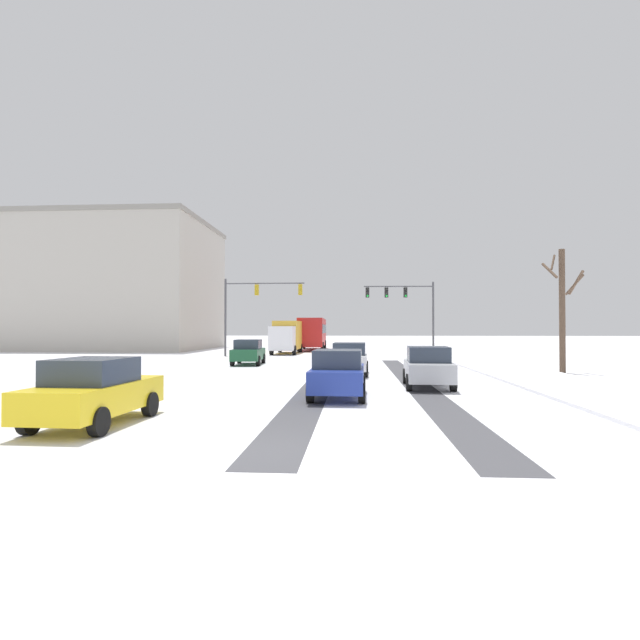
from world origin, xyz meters
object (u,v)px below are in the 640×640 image
(car_white_second, at_px, (350,359))
(car_silver_third, at_px, (428,367))
(box_truck_delivery, at_px, (287,336))
(office_building_far_left_block, at_px, (92,286))
(car_blue_fourth, at_px, (338,373))
(bus_oncoming, at_px, (313,332))
(car_dark_green_lead, at_px, (248,352))
(car_yellow_cab_fifth, at_px, (95,391))
(bare_tree_sidewalk_mid, at_px, (563,306))
(traffic_signal_far_right, at_px, (405,301))
(traffic_signal_far_left, at_px, (253,300))

(car_white_second, bearing_deg, car_silver_third, -58.40)
(box_truck_delivery, bearing_deg, office_building_far_left_block, 158.47)
(car_blue_fourth, distance_m, bus_oncoming, 37.83)
(car_dark_green_lead, distance_m, bus_oncoming, 22.59)
(car_yellow_cab_fifth, xyz_separation_m, bare_tree_sidewalk_mid, (17.22, 15.57, 2.71))
(car_white_second, bearing_deg, office_building_far_left_block, 134.36)
(traffic_signal_far_right, xyz_separation_m, box_truck_delivery, (-10.80, 0.80, -3.16))
(car_white_second, xyz_separation_m, office_building_far_left_block, (-29.73, 30.40, 6.36))
(box_truck_delivery, bearing_deg, car_white_second, -74.04)
(traffic_signal_far_left, distance_m, car_blue_fourth, 26.25)
(traffic_signal_far_right, height_order, car_white_second, traffic_signal_far_right)
(bus_oncoming, bearing_deg, car_white_second, -81.65)
(car_yellow_cab_fifth, bearing_deg, car_white_second, 66.01)
(car_dark_green_lead, height_order, box_truck_delivery, box_truck_delivery)
(traffic_signal_far_right, xyz_separation_m, car_blue_fourth, (-5.08, -28.60, -3.98))
(car_white_second, height_order, car_silver_third, same)
(car_silver_third, relative_size, bus_oncoming, 0.38)
(car_silver_third, relative_size, office_building_far_left_block, 0.16)
(traffic_signal_far_right, relative_size, car_white_second, 1.56)
(traffic_signal_far_right, height_order, bare_tree_sidewalk_mid, bare_tree_sidewalk_mid)
(car_yellow_cab_fifth, bearing_deg, box_truck_delivery, 89.98)
(traffic_signal_far_left, distance_m, car_silver_third, 24.62)
(traffic_signal_far_right, bearing_deg, car_yellow_cab_fifth, -107.73)
(car_blue_fourth, bearing_deg, traffic_signal_far_right, 79.93)
(car_silver_third, xyz_separation_m, box_truck_delivery, (-9.17, 26.16, 0.82))
(traffic_signal_far_right, height_order, office_building_far_left_block, office_building_far_left_block)
(traffic_signal_far_right, bearing_deg, car_dark_green_lead, -130.21)
(office_building_far_left_block, bearing_deg, bus_oncoming, -2.60)
(office_building_far_left_block, bearing_deg, car_blue_fourth, -52.80)
(car_yellow_cab_fifth, bearing_deg, traffic_signal_far_left, 94.21)
(traffic_signal_far_left, relative_size, car_white_second, 1.63)
(car_silver_third, height_order, car_yellow_cab_fifth, same)
(car_white_second, height_order, box_truck_delivery, box_truck_delivery)
(traffic_signal_far_left, xyz_separation_m, car_dark_green_lead, (1.64, -9.56, -3.86))
(car_dark_green_lead, height_order, car_silver_third, same)
(traffic_signal_far_left, bearing_deg, bus_oncoming, 72.99)
(car_silver_third, bearing_deg, bare_tree_sidewalk_mid, 41.57)
(office_building_far_left_block, bearing_deg, car_silver_third, -47.21)
(car_white_second, bearing_deg, car_dark_green_lead, 134.08)
(car_white_second, xyz_separation_m, box_truck_delivery, (-6.02, 21.05, 0.82))
(car_blue_fourth, distance_m, bare_tree_sidewalk_mid, 15.71)
(bare_tree_sidewalk_mid, bearing_deg, car_yellow_cab_fifth, -137.88)
(car_blue_fourth, bearing_deg, car_dark_green_lead, 112.52)
(bus_oncoming, bearing_deg, traffic_signal_far_right, -44.78)
(traffic_signal_far_right, xyz_separation_m, car_dark_green_lead, (-11.36, -13.44, -3.98))
(car_white_second, bearing_deg, bus_oncoming, 98.35)
(car_blue_fourth, height_order, box_truck_delivery, box_truck_delivery)
(car_white_second, bearing_deg, car_blue_fourth, -92.09)
(traffic_signal_far_left, distance_m, box_truck_delivery, 6.00)
(traffic_signal_far_left, height_order, car_white_second, traffic_signal_far_left)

